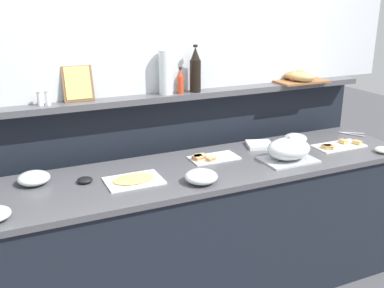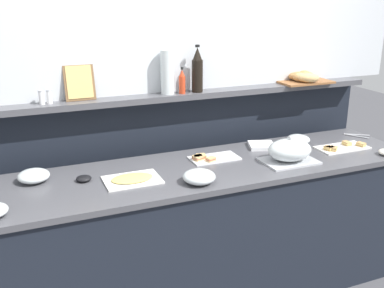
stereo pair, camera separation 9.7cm
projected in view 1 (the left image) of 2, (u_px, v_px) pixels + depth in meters
The scene contains 21 objects.
ground_plane at pixel (175, 249), 3.58m from camera, with size 12.00×12.00×0.00m, color #4C4C51.
buffet_counter at pixel (210, 232), 2.92m from camera, with size 2.72×0.68×0.92m.
back_ledge_unit at pixel (179, 173), 3.30m from camera, with size 2.92×0.22×1.30m.
sandwich_platter_front at pixel (338, 146), 3.11m from camera, with size 0.36×0.18×0.04m.
sandwich_platter_rear at pixel (209, 158), 2.88m from camera, with size 0.31×0.17×0.04m.
cold_cuts_platter at pixel (134, 180), 2.54m from camera, with size 0.32×0.22×0.02m.
serving_cloche at pixel (289, 150), 2.84m from camera, with size 0.34×0.24×0.17m.
glass_bowl_large at pixel (201, 177), 2.51m from camera, with size 0.19×0.19×0.07m.
glass_bowl_small at pixel (34, 179), 2.50m from camera, with size 0.18×0.18×0.07m.
glass_bowl_extra at pixel (295, 139), 3.20m from camera, with size 0.16×0.16×0.07m.
condiment_bowl_dark at pixel (85, 180), 2.52m from camera, with size 0.09×0.09×0.03m, color black.
condiment_bowl_red at pixel (383, 150), 3.00m from camera, with size 0.11×0.11×0.04m, color silver.
serving_tongs at pixel (351, 134), 3.40m from camera, with size 0.16×0.16×0.01m.
napkin_stack at pixel (260, 145), 3.12m from camera, with size 0.17×0.17×0.03m, color white.
wine_bottle_dark at pixel (195, 71), 3.01m from camera, with size 0.08×0.08×0.32m.
hot_sauce_bottle at pixel (180, 82), 2.98m from camera, with size 0.04×0.04×0.18m.
salt_shaker at pixel (40, 99), 2.66m from camera, with size 0.03×0.03×0.09m.
pepper_shaker at pixel (48, 98), 2.68m from camera, with size 0.03×0.03×0.09m.
bread_basket at pixel (299, 77), 3.39m from camera, with size 0.40×0.29×0.08m.
framed_picture at pixel (78, 83), 2.76m from camera, with size 0.19×0.07×0.23m.
water_carafe at pixel (166, 72), 2.94m from camera, with size 0.09×0.09×0.29m, color silver.
Camera 1 is at (-1.17, -2.31, 1.93)m, focal length 42.01 mm.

